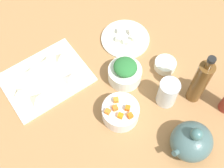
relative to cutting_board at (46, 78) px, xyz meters
The scene contains 27 objects.
tabletop 27.47cm from the cutting_board, 133.25° to the left, with size 190.00×190.00×3.00cm, color #A47447.
cutting_board is the anchor object (origin of this frame).
plate_tofu 38.40cm from the cutting_board, behind, with size 21.17×21.17×1.20cm, color white.
bowl_greens 32.12cm from the cutting_board, 144.89° to the left, with size 13.37×13.37×6.35cm, color white.
bowl_carrots 34.30cm from the cutting_board, 115.78° to the left, with size 13.83×13.83×6.44cm, color white.
bowl_small_side 49.21cm from the cutting_board, 150.98° to the left, with size 8.88×8.88×3.42cm, color white.
teapot 61.34cm from the cutting_board, 116.81° to the left, with size 16.64×14.32×14.64cm.
bottle_1 60.19cm from the cutting_board, 136.63° to the left, with size 5.61×5.61×26.06cm.
drinking_glass_1 49.01cm from the cutting_board, 132.96° to the left, with size 7.58×7.58×12.03cm, color white.
carrot_cube_0 36.29cm from the cutting_board, 111.21° to the left, with size 1.80×1.80×1.80cm, color orange.
carrot_cube_1 37.07cm from the cutting_board, 117.37° to the left, with size 1.80×1.80×1.80cm, color orange.
carrot_cube_2 32.03cm from the cutting_board, 119.24° to the left, with size 1.80×1.80×1.80cm, color orange.
carrot_cube_3 33.20cm from the cutting_board, 113.87° to the left, with size 1.80×1.80×1.80cm, color orange.
carrot_cube_4 31.72cm from the cutting_board, 109.10° to the left, with size 1.80×1.80×1.80cm, color orange.
carrot_cube_5 39.18cm from the cutting_board, 114.02° to the left, with size 1.80×1.80×1.80cm, color orange.
chopped_greens_mound 32.98cm from the cutting_board, 144.89° to the left, with size 9.48×9.19×4.18cm, color #2A7134.
tofu_cube_0 41.09cm from the cutting_board, behind, with size 2.20×2.20×2.20cm, color white.
tofu_cube_1 35.14cm from the cutting_board, behind, with size 2.20×2.20×2.20cm, color silver.
tofu_cube_2 38.18cm from the cutting_board, behind, with size 2.20×2.20×2.20cm, color white.
tofu_cube_3 37.07cm from the cutting_board, behind, with size 2.20×2.20×2.20cm, color silver.
tofu_cube_4 41.99cm from the cutting_board, behind, with size 2.20×2.20×2.20cm, color silver.
dumpling_0 11.17cm from the cutting_board, 156.47° to the right, with size 5.21×4.72×2.66cm, color beige.
dumpling_1 12.02cm from the cutting_board, ahead, with size 4.41×3.82×2.72cm, color beige.
dumpling_2 7.09cm from the cutting_board, 53.84° to the right, with size 4.78×4.32×2.01cm, color beige.
dumpling_3 10.43cm from the cutting_board, 43.24° to the left, with size 5.67×4.93×2.42cm, color beige.
dumpling_4 10.16cm from the cutting_board, 139.58° to the left, with size 5.09×5.04×2.11cm, color beige.
dumpling_5 7.61cm from the cutting_board, 123.72° to the right, with size 5.68×5.14×2.38cm, color beige.
Camera 1 is at (32.04, 44.54, 105.22)cm, focal length 46.62 mm.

